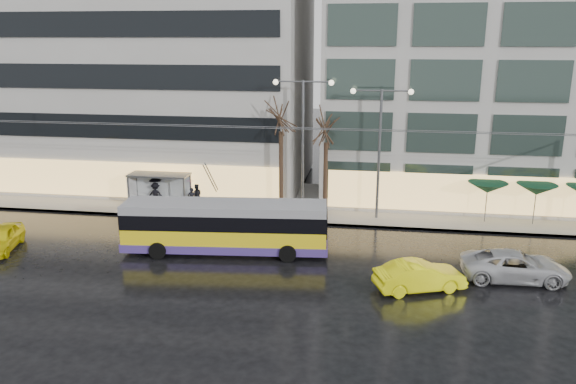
% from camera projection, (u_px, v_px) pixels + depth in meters
% --- Properties ---
extents(ground, '(140.00, 140.00, 0.00)m').
position_uv_depth(ground, '(236.00, 279.00, 28.36)').
color(ground, black).
rests_on(ground, ground).
extents(sidewalk, '(80.00, 10.00, 0.15)m').
position_uv_depth(sidewalk, '(308.00, 202.00, 41.37)').
color(sidewalk, gray).
rests_on(sidewalk, ground).
extents(kerb, '(80.00, 0.10, 0.15)m').
position_uv_depth(kerb, '(299.00, 223.00, 36.66)').
color(kerb, slate).
rests_on(kerb, ground).
extents(building_left, '(34.00, 14.00, 22.00)m').
position_uv_depth(building_left, '(98.00, 45.00, 45.82)').
color(building_left, '#A7A59F').
rests_on(building_left, sidewalk).
extents(building_right, '(32.00, 14.00, 25.00)m').
position_uv_depth(building_right, '(553.00, 25.00, 40.26)').
color(building_right, '#A7A59F').
rests_on(building_right, sidewalk).
extents(trolleybus, '(11.59, 4.75, 5.30)m').
position_uv_depth(trolleybus, '(225.00, 228.00, 31.52)').
color(trolleybus, yellow).
rests_on(trolleybus, ground).
extents(catenary, '(42.24, 5.12, 7.00)m').
position_uv_depth(catenary, '(281.00, 164.00, 34.63)').
color(catenary, '#595B60').
rests_on(catenary, ground).
extents(bus_shelter, '(4.20, 1.60, 2.51)m').
position_uv_depth(bus_shelter, '(155.00, 183.00, 39.24)').
color(bus_shelter, '#595B60').
rests_on(bus_shelter, sidewalk).
extents(street_lamp_near, '(3.96, 0.36, 9.03)m').
position_uv_depth(street_lamp_near, '(303.00, 129.00, 36.74)').
color(street_lamp_near, '#595B60').
rests_on(street_lamp_near, sidewalk).
extents(street_lamp_far, '(3.96, 0.36, 8.53)m').
position_uv_depth(street_lamp_far, '(380.00, 135.00, 36.08)').
color(street_lamp_far, '#595B60').
rests_on(street_lamp_far, sidewalk).
extents(tree_a, '(3.20, 3.20, 8.40)m').
position_uv_depth(tree_a, '(281.00, 111.00, 36.86)').
color(tree_a, black).
rests_on(tree_a, sidewalk).
extents(tree_b, '(3.20, 3.20, 7.70)m').
position_uv_depth(tree_b, '(326.00, 122.00, 36.79)').
color(tree_b, black).
rests_on(tree_b, sidewalk).
extents(parasol_a, '(2.50, 2.50, 2.65)m').
position_uv_depth(parasol_a, '(488.00, 188.00, 36.11)').
color(parasol_a, '#595B60').
rests_on(parasol_a, sidewalk).
extents(parasol_b, '(2.50, 2.50, 2.65)m').
position_uv_depth(parasol_b, '(537.00, 190.00, 35.67)').
color(parasol_b, '#595B60').
rests_on(parasol_b, sidewalk).
extents(taxi_a, '(2.70, 4.44, 1.41)m').
position_uv_depth(taxi_a, '(0.00, 238.00, 32.06)').
color(taxi_a, yellow).
rests_on(taxi_a, ground).
extents(taxi_b, '(4.61, 2.95, 1.44)m').
position_uv_depth(taxi_b, '(420.00, 276.00, 26.97)').
color(taxi_b, '#FFFB0D').
rests_on(taxi_b, ground).
extents(sedan_silver, '(5.31, 2.56, 1.46)m').
position_uv_depth(sedan_silver, '(515.00, 266.00, 28.14)').
color(sedan_silver, '#B7B8BD').
rests_on(sedan_silver, ground).
extents(pedestrian_a, '(1.21, 1.22, 2.19)m').
position_uv_depth(pedestrian_a, '(191.00, 190.00, 38.83)').
color(pedestrian_a, black).
rests_on(pedestrian_a, sidewalk).
extents(pedestrian_b, '(0.98, 0.87, 1.67)m').
position_uv_depth(pedestrian_b, '(196.00, 196.00, 39.67)').
color(pedestrian_b, black).
rests_on(pedestrian_b, sidewalk).
extents(pedestrian_c, '(1.17, 0.88, 2.11)m').
position_uv_depth(pedestrian_c, '(156.00, 191.00, 39.72)').
color(pedestrian_c, black).
rests_on(pedestrian_c, sidewalk).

